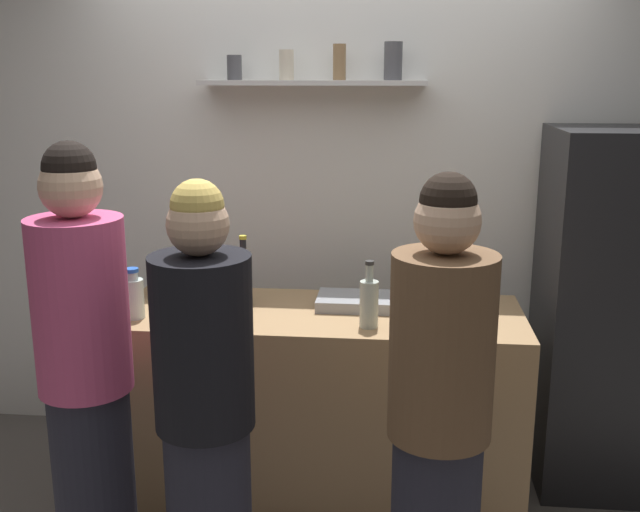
{
  "coord_description": "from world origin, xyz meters",
  "views": [
    {
      "loc": [
        0.3,
        -2.57,
        1.94
      ],
      "look_at": [
        -0.02,
        0.52,
        1.16
      ],
      "focal_mm": 41.87,
      "sensor_mm": 36.0,
      "label": 1
    }
  ],
  "objects_px": {
    "refrigerator": "(612,312)",
    "water_bottle_plastic": "(133,297)",
    "person_brown_jacket": "(439,424)",
    "person_pink_top": "(86,377)",
    "utensil_holder": "(161,282)",
    "wine_bottle_pale_glass": "(369,302)",
    "baking_pan": "(355,301)",
    "person_blonde": "(206,416)",
    "wine_bottle_dark_glass": "(244,280)"
  },
  "relations": [
    {
      "from": "baking_pan",
      "to": "person_brown_jacket",
      "type": "bearing_deg",
      "value": -70.22
    },
    {
      "from": "person_blonde",
      "to": "baking_pan",
      "type": "bearing_deg",
      "value": 114.1
    },
    {
      "from": "water_bottle_plastic",
      "to": "person_pink_top",
      "type": "height_order",
      "value": "person_pink_top"
    },
    {
      "from": "refrigerator",
      "to": "baking_pan",
      "type": "height_order",
      "value": "refrigerator"
    },
    {
      "from": "refrigerator",
      "to": "water_bottle_plastic",
      "type": "xyz_separation_m",
      "value": [
        -2.12,
        -0.5,
        0.16
      ]
    },
    {
      "from": "water_bottle_plastic",
      "to": "person_pink_top",
      "type": "bearing_deg",
      "value": -91.69
    },
    {
      "from": "utensil_holder",
      "to": "wine_bottle_dark_glass",
      "type": "distance_m",
      "value": 0.45
    },
    {
      "from": "utensil_holder",
      "to": "person_blonde",
      "type": "height_order",
      "value": "person_blonde"
    },
    {
      "from": "person_brown_jacket",
      "to": "wine_bottle_pale_glass",
      "type": "bearing_deg",
      "value": 39.24
    },
    {
      "from": "baking_pan",
      "to": "person_brown_jacket",
      "type": "xyz_separation_m",
      "value": [
        0.33,
        -0.91,
        -0.13
      ]
    },
    {
      "from": "water_bottle_plastic",
      "to": "person_blonde",
      "type": "distance_m",
      "value": 0.82
    },
    {
      "from": "baking_pan",
      "to": "water_bottle_plastic",
      "type": "height_order",
      "value": "water_bottle_plastic"
    },
    {
      "from": "water_bottle_plastic",
      "to": "person_brown_jacket",
      "type": "bearing_deg",
      "value": -27.66
    },
    {
      "from": "person_pink_top",
      "to": "person_brown_jacket",
      "type": "height_order",
      "value": "person_pink_top"
    },
    {
      "from": "wine_bottle_dark_glass",
      "to": "water_bottle_plastic",
      "type": "distance_m",
      "value": 0.48
    },
    {
      "from": "refrigerator",
      "to": "wine_bottle_pale_glass",
      "type": "xyz_separation_m",
      "value": [
        -1.12,
        -0.51,
        0.17
      ]
    },
    {
      "from": "refrigerator",
      "to": "wine_bottle_dark_glass",
      "type": "bearing_deg",
      "value": -170.52
    },
    {
      "from": "refrigerator",
      "to": "wine_bottle_dark_glass",
      "type": "height_order",
      "value": "refrigerator"
    },
    {
      "from": "refrigerator",
      "to": "person_pink_top",
      "type": "height_order",
      "value": "person_pink_top"
    },
    {
      "from": "utensil_holder",
      "to": "person_brown_jacket",
      "type": "xyz_separation_m",
      "value": [
        1.25,
        -1.0,
        -0.16
      ]
    },
    {
      "from": "baking_pan",
      "to": "person_blonde",
      "type": "height_order",
      "value": "person_blonde"
    },
    {
      "from": "person_brown_jacket",
      "to": "person_pink_top",
      "type": "bearing_deg",
      "value": 99.93
    },
    {
      "from": "utensil_holder",
      "to": "wine_bottle_dark_glass",
      "type": "xyz_separation_m",
      "value": [
        0.43,
        -0.13,
        0.06
      ]
    },
    {
      "from": "person_pink_top",
      "to": "person_blonde",
      "type": "height_order",
      "value": "person_pink_top"
    },
    {
      "from": "utensil_holder",
      "to": "person_brown_jacket",
      "type": "distance_m",
      "value": 1.61
    },
    {
      "from": "water_bottle_plastic",
      "to": "refrigerator",
      "type": "bearing_deg",
      "value": 13.17
    },
    {
      "from": "water_bottle_plastic",
      "to": "person_blonde",
      "type": "height_order",
      "value": "person_blonde"
    },
    {
      "from": "refrigerator",
      "to": "water_bottle_plastic",
      "type": "bearing_deg",
      "value": -166.83
    },
    {
      "from": "person_pink_top",
      "to": "wine_bottle_pale_glass",
      "type": "bearing_deg",
      "value": -126.15
    },
    {
      "from": "utensil_holder",
      "to": "wine_bottle_dark_glass",
      "type": "bearing_deg",
      "value": -17.09
    },
    {
      "from": "wine_bottle_pale_glass",
      "to": "refrigerator",
      "type": "bearing_deg",
      "value": 24.54
    },
    {
      "from": "utensil_holder",
      "to": "person_pink_top",
      "type": "xyz_separation_m",
      "value": [
        -0.02,
        -0.83,
        -0.12
      ]
    },
    {
      "from": "baking_pan",
      "to": "person_pink_top",
      "type": "distance_m",
      "value": 1.2
    },
    {
      "from": "refrigerator",
      "to": "water_bottle_plastic",
      "type": "relative_size",
      "value": 7.76
    },
    {
      "from": "wine_bottle_pale_glass",
      "to": "baking_pan",
      "type": "bearing_deg",
      "value": 104.71
    },
    {
      "from": "person_brown_jacket",
      "to": "person_blonde",
      "type": "height_order",
      "value": "person_brown_jacket"
    },
    {
      "from": "refrigerator",
      "to": "person_blonde",
      "type": "xyz_separation_m",
      "value": [
        -1.65,
        -1.13,
        -0.06
      ]
    },
    {
      "from": "wine_bottle_pale_glass",
      "to": "wine_bottle_dark_glass",
      "type": "xyz_separation_m",
      "value": [
        -0.57,
        0.23,
        0.01
      ]
    },
    {
      "from": "baking_pan",
      "to": "person_pink_top",
      "type": "xyz_separation_m",
      "value": [
        -0.94,
        -0.74,
        -0.09
      ]
    },
    {
      "from": "person_blonde",
      "to": "utensil_holder",
      "type": "bearing_deg",
      "value": 166.82
    },
    {
      "from": "refrigerator",
      "to": "baking_pan",
      "type": "bearing_deg",
      "value": -168.24
    },
    {
      "from": "utensil_holder",
      "to": "person_pink_top",
      "type": "relative_size",
      "value": 0.13
    },
    {
      "from": "utensil_holder",
      "to": "person_pink_top",
      "type": "bearing_deg",
      "value": -91.57
    },
    {
      "from": "wine_bottle_pale_glass",
      "to": "water_bottle_plastic",
      "type": "bearing_deg",
      "value": 179.18
    },
    {
      "from": "refrigerator",
      "to": "utensil_holder",
      "type": "bearing_deg",
      "value": -175.92
    },
    {
      "from": "utensil_holder",
      "to": "water_bottle_plastic",
      "type": "height_order",
      "value": "same"
    },
    {
      "from": "utensil_holder",
      "to": "wine_bottle_pale_glass",
      "type": "xyz_separation_m",
      "value": [
        0.99,
        -0.36,
        0.05
      ]
    },
    {
      "from": "refrigerator",
      "to": "utensil_holder",
      "type": "xyz_separation_m",
      "value": [
        -2.11,
        -0.15,
        0.13
      ]
    },
    {
      "from": "person_pink_top",
      "to": "person_blonde",
      "type": "bearing_deg",
      "value": -168.12
    },
    {
      "from": "person_pink_top",
      "to": "person_brown_jacket",
      "type": "distance_m",
      "value": 1.28
    }
  ]
}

